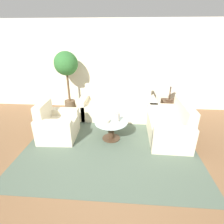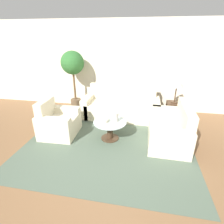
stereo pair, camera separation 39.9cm
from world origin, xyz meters
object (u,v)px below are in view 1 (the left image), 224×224
at_px(vase, 118,117).
at_px(bowl, 105,121).
at_px(armchair, 56,126).
at_px(sofa_main, 117,107).
at_px(potted_plant, 66,68).
at_px(table_lamp, 172,82).
at_px(coffee_table, 111,128).
at_px(loveseat, 171,126).

xyz_separation_m(vase, bowl, (-0.27, -0.07, -0.06)).
bearing_deg(vase, bowl, -165.44).
bearing_deg(armchair, bowl, -93.20).
height_order(sofa_main, potted_plant, potted_plant).
xyz_separation_m(sofa_main, table_lamp, (1.42, -0.02, 0.76)).
height_order(armchair, coffee_table, armchair).
distance_m(vase, bowl, 0.28).
bearing_deg(table_lamp, loveseat, -98.84).
bearing_deg(table_lamp, coffee_table, -140.79).
distance_m(table_lamp, potted_plant, 2.90).
bearing_deg(loveseat, bowl, -81.38).
relative_size(sofa_main, bowl, 10.35).
relative_size(sofa_main, loveseat, 1.51).
bearing_deg(table_lamp, potted_plant, 174.70).
xyz_separation_m(coffee_table, vase, (0.14, 0.03, 0.25)).
relative_size(armchair, potted_plant, 0.49).
relative_size(table_lamp, vase, 3.29).
height_order(sofa_main, loveseat, sofa_main).
xyz_separation_m(armchair, loveseat, (2.58, 0.17, 0.00)).
bearing_deg(vase, armchair, -177.98).
height_order(sofa_main, bowl, sofa_main).
relative_size(sofa_main, coffee_table, 2.88).
bearing_deg(vase, sofa_main, 92.83).
bearing_deg(sofa_main, coffee_table, -93.65).
distance_m(armchair, coffee_table, 1.25).
bearing_deg(loveseat, potted_plant, -115.02).
relative_size(loveseat, vase, 7.13).
height_order(coffee_table, potted_plant, potted_plant).
bearing_deg(table_lamp, vase, -138.81).
height_order(potted_plant, bowl, potted_plant).
xyz_separation_m(armchair, bowl, (1.13, -0.02, 0.18)).
xyz_separation_m(table_lamp, bowl, (-1.62, -1.26, -0.58)).
height_order(table_lamp, potted_plant, potted_plant).
xyz_separation_m(sofa_main, armchair, (-1.33, -1.26, -0.00)).
relative_size(sofa_main, potted_plant, 1.18).
relative_size(potted_plant, vase, 9.08).
xyz_separation_m(armchair, vase, (1.39, 0.05, 0.25)).
distance_m(coffee_table, table_lamp, 2.08).
xyz_separation_m(sofa_main, loveseat, (1.25, -1.09, -0.00)).
height_order(armchair, table_lamp, table_lamp).
bearing_deg(bowl, table_lamp, 37.76).
distance_m(armchair, vase, 1.41).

